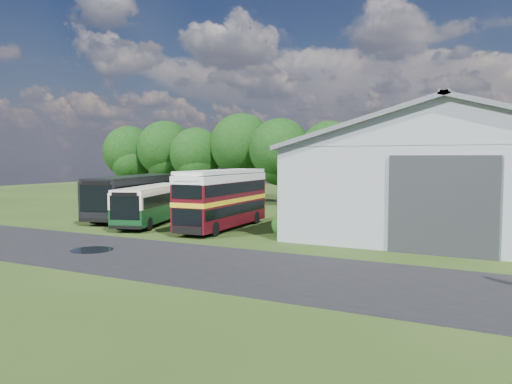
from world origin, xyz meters
The scene contains 16 objects.
ground centered at (0.00, 0.00, 0.00)m, with size 120.00×120.00×0.00m, color #1F3711.
asphalt_road centered at (3.00, -3.00, 0.00)m, with size 60.00×8.00×0.02m, color black.
puddle centered at (-1.50, -3.00, 0.00)m, with size 2.20×2.20×0.01m, color black.
storage_shed centered at (15.00, 15.98, 4.17)m, with size 18.80×24.80×8.15m.
tree_far_left centered at (-23.00, 24.00, 5.56)m, with size 6.12×6.12×8.64m.
tree_left_a centered at (-18.00, 24.50, 5.87)m, with size 6.46×6.46×9.12m.
tree_left_b centered at (-13.00, 23.50, 5.25)m, with size 5.78×5.78×8.16m.
tree_mid centered at (-8.00, 24.80, 6.18)m, with size 6.80×6.80×9.60m.
tree_right_a centered at (-3.00, 23.80, 5.69)m, with size 6.26×6.26×8.83m.
tree_right_b centered at (2.00, 24.60, 5.44)m, with size 5.98×5.98×8.45m.
shrub_front centered at (5.60, 6.00, 0.00)m, with size 1.70×1.70×1.70m, color #194714.
shrub_mid centered at (5.60, 8.00, 0.00)m, with size 1.60×1.60×1.60m, color #194714.
shrub_back centered at (5.60, 10.00, 0.00)m, with size 1.80×1.80×1.80m, color #194714.
bus_green_single centered at (-5.51, 6.98, 1.48)m, with size 5.33×10.29×2.77m.
bus_maroon_double centered at (0.47, 7.02, 2.01)m, with size 3.00×9.52×4.03m.
bus_dark_single centered at (-9.40, 9.41, 1.80)m, with size 6.03×12.58×3.38m.
Camera 1 is at (18.19, -22.02, 4.90)m, focal length 35.00 mm.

